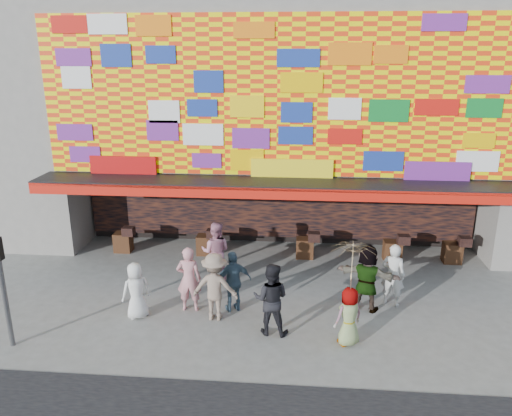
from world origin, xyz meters
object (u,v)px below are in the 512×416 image
object	(u,v)px
signal_left	(1,276)
ped_i	(216,252)
ped_a	(136,291)
ped_c	(271,299)
parasol	(352,262)
ped_d	(215,287)
ped_e	(234,281)
ped_f	(367,278)
ped_g	(349,317)
ped_b	(189,279)
ped_h	(393,275)

from	to	relation	value
signal_left	ped_i	size ratio (longest dim) A/B	1.58
signal_left	ped_a	world-z (taller)	signal_left
ped_c	parasol	size ratio (longest dim) A/B	0.99
signal_left	ped_d	bearing A→B (deg)	19.63
ped_c	ped_e	size ratio (longest dim) A/B	1.09
ped_f	ped_a	bearing A→B (deg)	28.58
signal_left	ped_i	distance (m)	6.07
ped_f	parasol	size ratio (longest dim) A/B	0.99
ped_a	ped_g	xyz separation A→B (m)	(5.56, -0.83, -0.04)
ped_c	ped_d	xyz separation A→B (m)	(-1.52, 0.58, -0.01)
ped_c	ped_d	world-z (taller)	ped_c
ped_g	parasol	size ratio (longest dim) A/B	0.78
ped_a	ped_g	bearing A→B (deg)	137.28
ped_a	ped_i	size ratio (longest dim) A/B	0.83
ped_c	ped_d	size ratio (longest dim) A/B	1.01
ped_f	ped_g	size ratio (longest dim) A/B	1.27
ped_d	ped_b	bearing A→B (deg)	-24.77
ped_c	ped_e	xyz separation A→B (m)	(-1.09, 1.07, -0.08)
ped_i	parasol	xyz separation A→B (m)	(3.81, -3.31, 1.23)
ped_g	ped_h	xyz separation A→B (m)	(1.40, 2.13, 0.17)
ped_e	parasol	xyz separation A→B (m)	(3.01, -1.43, 1.31)
ped_c	ped_i	xyz separation A→B (m)	(-1.89, 2.96, -0.00)
signal_left	ped_e	xyz separation A→B (m)	(5.21, 2.19, -0.99)
ped_f	signal_left	bearing A→B (deg)	35.90
ped_a	ped_d	size ratio (longest dim) A/B	0.84
ped_g	ped_i	size ratio (longest dim) A/B	0.79
ped_d	ped_i	xyz separation A→B (m)	(-0.37, 2.37, 0.01)
ped_a	ped_d	world-z (taller)	ped_d
ped_f	ped_i	size ratio (longest dim) A/B	1.01
ped_b	ped_i	xyz separation A→B (m)	(0.42, 1.96, 0.02)
ped_d	parasol	distance (m)	3.78
ped_d	ped_e	xyz separation A→B (m)	(0.44, 0.49, -0.07)
ped_h	parasol	distance (m)	2.85
ped_i	ped_b	bearing A→B (deg)	80.76
ped_d	ped_g	world-z (taller)	ped_d
signal_left	ped_i	world-z (taller)	signal_left
ped_b	ped_i	distance (m)	2.01
ped_e	ped_g	distance (m)	3.33
ped_b	ped_c	xyz separation A→B (m)	(2.31, -0.99, 0.02)
signal_left	parasol	world-z (taller)	signal_left
signal_left	ped_g	xyz separation A→B (m)	(8.22, 0.77, -1.11)
ped_b	ped_i	bearing A→B (deg)	-104.43
signal_left	ped_e	bearing A→B (deg)	22.81
ped_f	ped_b	bearing A→B (deg)	24.95
ped_b	ped_g	world-z (taller)	ped_b
ped_e	ped_f	world-z (taller)	ped_f
signal_left	ped_c	distance (m)	6.46
ped_e	ped_b	bearing A→B (deg)	-22.48
ped_f	parasol	distance (m)	2.26
ped_c	parasol	xyz separation A→B (m)	(1.92, -0.36, 1.23)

